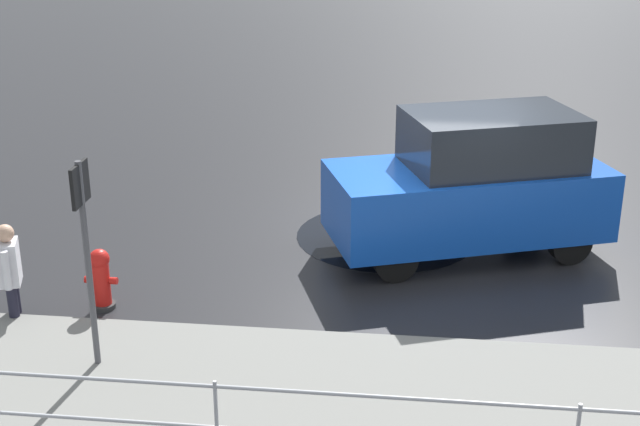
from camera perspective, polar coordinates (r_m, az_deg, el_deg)
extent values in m
plane|color=black|center=(13.05, 7.04, -2.55)|extent=(60.00, 60.00, 0.00)
cube|color=slate|center=(9.33, 7.04, -12.69)|extent=(24.00, 3.20, 0.04)
cube|color=blue|center=(12.89, 9.39, 0.83)|extent=(4.25, 2.92, 0.99)
cube|color=#1E232B|center=(12.75, 10.92, 4.65)|extent=(2.71, 2.20, 0.77)
cylinder|color=black|center=(12.03, 4.83, -3.00)|extent=(0.64, 0.41, 0.60)
cylinder|color=black|center=(13.29, 2.96, -0.58)|extent=(0.64, 0.41, 0.60)
cylinder|color=black|center=(13.01, 15.70, -1.85)|extent=(0.64, 0.41, 0.60)
cylinder|color=black|center=(14.19, 13.01, 0.31)|extent=(0.64, 0.41, 0.60)
cylinder|color=red|center=(11.57, -13.80, -4.53)|extent=(0.22, 0.22, 0.62)
sphere|color=red|center=(11.42, -13.95, -2.89)|extent=(0.26, 0.26, 0.26)
cylinder|color=red|center=(11.49, -13.08, -4.25)|extent=(0.10, 0.09, 0.09)
cylinder|color=red|center=(11.59, -14.58, -4.14)|extent=(0.10, 0.09, 0.09)
cylinder|color=#2D2D2D|center=(11.69, -13.68, -5.77)|extent=(0.31, 0.31, 0.06)
cube|color=silver|center=(11.51, -19.30, -3.01)|extent=(0.34, 0.42, 0.55)
sphere|color=tan|center=(11.37, -19.53, -1.23)|extent=(0.22, 0.22, 0.22)
cylinder|color=#1E1E2D|center=(11.79, -18.97, -5.06)|extent=(0.13, 0.13, 0.45)
cylinder|color=#1E1E2D|center=(11.63, -19.06, -5.44)|extent=(0.13, 0.13, 0.45)
cylinder|color=silver|center=(11.73, -19.17, -2.54)|extent=(0.09, 0.09, 0.50)
cylinder|color=silver|center=(11.29, -19.43, -3.49)|extent=(0.09, 0.09, 0.50)
cylinder|color=#B7BABF|center=(7.74, 4.72, -11.70)|extent=(9.29, 0.04, 0.04)
cylinder|color=#4C4C51|center=(9.89, -14.60, -3.41)|extent=(0.07, 0.07, 2.40)
cube|color=black|center=(9.55, -15.11, 1.79)|extent=(0.04, 0.44, 0.44)
cylinder|color=black|center=(13.58, 4.23, -1.47)|extent=(2.72, 2.72, 0.01)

